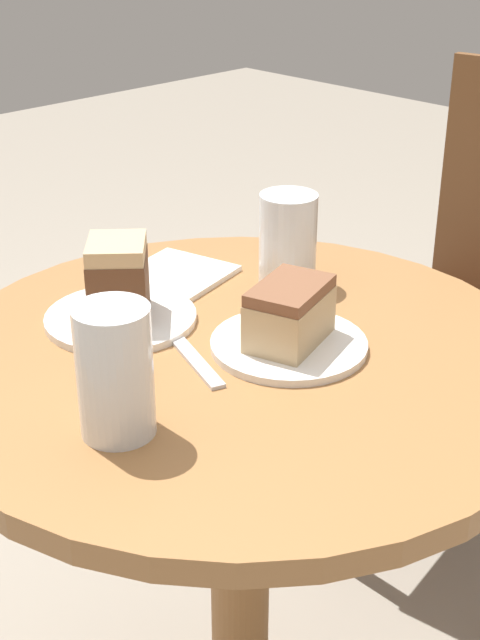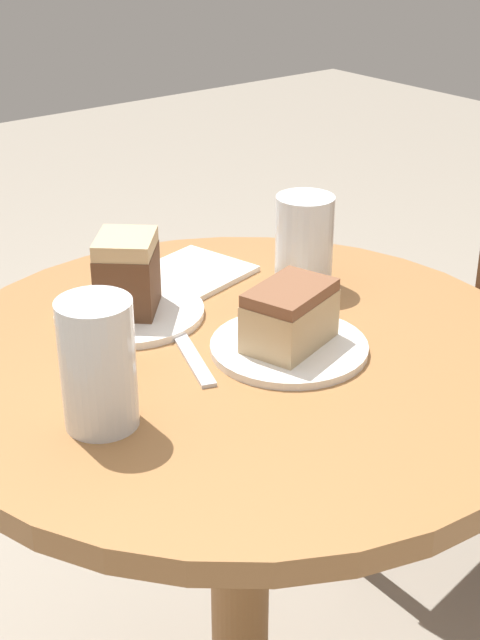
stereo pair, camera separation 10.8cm
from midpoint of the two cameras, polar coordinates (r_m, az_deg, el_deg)
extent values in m
cylinder|color=#9E6B3D|center=(1.31, -2.45, -16.05)|extent=(0.08, 0.08, 0.67)
cylinder|color=#9E6B3D|center=(1.10, -2.80, -2.63)|extent=(0.77, 0.77, 0.03)
cylinder|color=brown|center=(1.74, 4.51, -9.32)|extent=(0.04, 0.04, 0.45)
cylinder|color=brown|center=(2.02, 10.22, -4.24)|extent=(0.04, 0.04, 0.45)
cube|color=#47281E|center=(1.69, 13.36, -1.74)|extent=(0.46, 0.47, 0.03)
cylinder|color=white|center=(1.10, 0.33, -1.65)|extent=(0.19, 0.19, 0.01)
cylinder|color=white|center=(1.18, -10.25, 0.08)|extent=(0.20, 0.20, 0.01)
cube|color=tan|center=(1.08, 0.34, 0.01)|extent=(0.10, 0.13, 0.06)
cube|color=brown|center=(1.06, 0.34, 1.84)|extent=(0.10, 0.13, 0.02)
cube|color=brown|center=(1.16, -10.43, 2.11)|extent=(0.11, 0.11, 0.08)
cube|color=tan|center=(1.14, -10.64, 4.46)|extent=(0.11, 0.11, 0.02)
cylinder|color=beige|center=(1.26, 0.61, 4.02)|extent=(0.07, 0.07, 0.08)
cylinder|color=white|center=(1.25, 0.62, 5.16)|extent=(0.08, 0.08, 0.13)
cylinder|color=silver|center=(0.93, -11.26, -4.36)|extent=(0.07, 0.07, 0.11)
cylinder|color=white|center=(0.92, -11.36, -3.35)|extent=(0.08, 0.08, 0.14)
cube|color=silver|center=(1.30, -6.39, 2.89)|extent=(0.16, 0.16, 0.01)
cube|color=silver|center=(1.08, -5.96, -2.42)|extent=(0.16, 0.07, 0.00)
camera|label=1|loc=(0.05, -92.86, -1.42)|focal=50.00mm
camera|label=2|loc=(0.05, 87.14, 1.42)|focal=50.00mm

